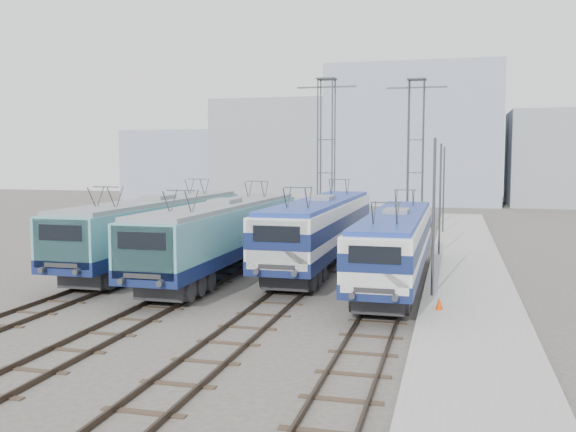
# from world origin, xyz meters

# --- Properties ---
(ground) EXTENTS (160.00, 160.00, 0.00)m
(ground) POSITION_xyz_m (0.00, 0.00, 0.00)
(ground) COLOR #514C47
(platform) EXTENTS (4.00, 70.00, 0.30)m
(platform) POSITION_xyz_m (10.20, 8.00, 0.15)
(platform) COLOR #9E9E99
(platform) RESTS_ON ground
(locomotive_far_left) EXTENTS (2.97, 18.77, 3.53)m
(locomotive_far_left) POSITION_xyz_m (-6.75, 7.20, 2.33)
(locomotive_far_left) COLOR #121F4F
(locomotive_far_left) RESTS_ON ground
(locomotive_center_left) EXTENTS (2.94, 18.59, 3.50)m
(locomotive_center_left) POSITION_xyz_m (-2.25, 5.78, 2.31)
(locomotive_center_left) COLOR #121F4F
(locomotive_center_left) RESTS_ON ground
(locomotive_center_right) EXTENTS (2.96, 18.74, 3.52)m
(locomotive_center_right) POSITION_xyz_m (2.25, 9.19, 2.39)
(locomotive_center_right) COLOR #121F4F
(locomotive_center_right) RESTS_ON ground
(locomotive_far_right) EXTENTS (2.71, 17.15, 3.22)m
(locomotive_far_right) POSITION_xyz_m (6.75, 5.21, 2.20)
(locomotive_far_right) COLOR #121F4F
(locomotive_far_right) RESTS_ON ground
(catenary_tower_west) EXTENTS (4.50, 1.20, 12.00)m
(catenary_tower_west) POSITION_xyz_m (0.00, 22.00, 6.64)
(catenary_tower_west) COLOR #3F4247
(catenary_tower_west) RESTS_ON ground
(catenary_tower_east) EXTENTS (4.50, 1.20, 12.00)m
(catenary_tower_east) POSITION_xyz_m (6.50, 24.00, 6.64)
(catenary_tower_east) COLOR #3F4247
(catenary_tower_east) RESTS_ON ground
(mast_front) EXTENTS (0.12, 0.12, 7.00)m
(mast_front) POSITION_xyz_m (8.60, 2.00, 3.50)
(mast_front) COLOR #3F4247
(mast_front) RESTS_ON ground
(mast_mid) EXTENTS (0.12, 0.12, 7.00)m
(mast_mid) POSITION_xyz_m (8.60, 14.00, 3.50)
(mast_mid) COLOR #3F4247
(mast_mid) RESTS_ON ground
(mast_rear) EXTENTS (0.12, 0.12, 7.00)m
(mast_rear) POSITION_xyz_m (8.60, 26.00, 3.50)
(mast_rear) COLOR #3F4247
(mast_rear) RESTS_ON ground
(safety_cone) EXTENTS (0.29, 0.29, 0.49)m
(safety_cone) POSITION_xyz_m (8.96, -0.58, 0.55)
(safety_cone) COLOR #F63D02
(safety_cone) RESTS_ON platform
(building_west) EXTENTS (18.00, 12.00, 14.00)m
(building_west) POSITION_xyz_m (-14.00, 62.00, 7.00)
(building_west) COLOR #8B939B
(building_west) RESTS_ON ground
(building_center) EXTENTS (22.00, 14.00, 18.00)m
(building_center) POSITION_xyz_m (4.00, 62.00, 9.00)
(building_center) COLOR #939CB6
(building_center) RESTS_ON ground
(building_east) EXTENTS (16.00, 12.00, 12.00)m
(building_east) POSITION_xyz_m (24.00, 62.00, 6.00)
(building_east) COLOR #8B939B
(building_east) RESTS_ON ground
(building_far_west) EXTENTS (14.00, 10.00, 10.00)m
(building_far_west) POSITION_xyz_m (-30.00, 62.00, 5.00)
(building_far_west) COLOR #939CB6
(building_far_west) RESTS_ON ground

